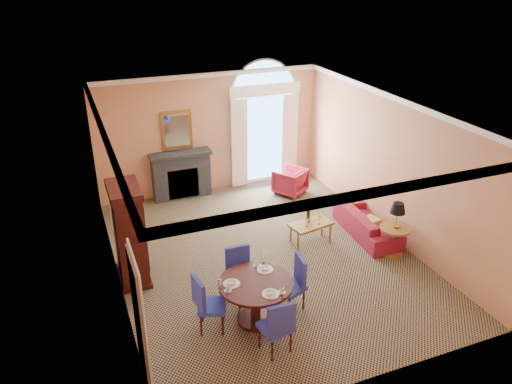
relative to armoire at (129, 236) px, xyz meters
name	(u,v)px	position (x,y,z in m)	size (l,w,h in m)	color
ground	(265,256)	(2.72, -0.24, -0.96)	(7.50, 7.50, 0.00)	#141640
room_envelope	(252,135)	(2.69, 0.43, 1.55)	(6.04, 7.52, 3.45)	tan
armoire	(129,236)	(0.00, 0.00, 0.00)	(0.57, 1.02, 2.00)	#330F0B
dining_table	(256,293)	(1.77, -2.11, -0.37)	(1.29, 1.29, 1.01)	#330F0B
dining_chair_north	(240,270)	(1.76, -1.36, -0.37)	(0.56, 0.56, 1.04)	#273099
dining_chair_south	(278,324)	(1.80, -2.99, -0.37)	(0.54, 0.54, 1.04)	#273099
dining_chair_east	(295,280)	(2.56, -2.02, -0.37)	(0.60, 0.60, 1.04)	#273099
dining_chair_west	(206,301)	(0.91, -2.01, -0.37)	(0.59, 0.59, 1.04)	#273099
sofa	(368,223)	(5.27, -0.23, -0.67)	(2.00, 0.78, 0.58)	maroon
armchair	(290,181)	(4.57, 2.44, -0.61)	(0.75, 0.77, 0.70)	maroon
coffee_table	(311,224)	(3.90, -0.06, -0.52)	(1.02, 0.69, 0.84)	olive
side_table	(396,224)	(5.32, -1.15, -0.23)	(0.64, 0.64, 1.19)	olive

